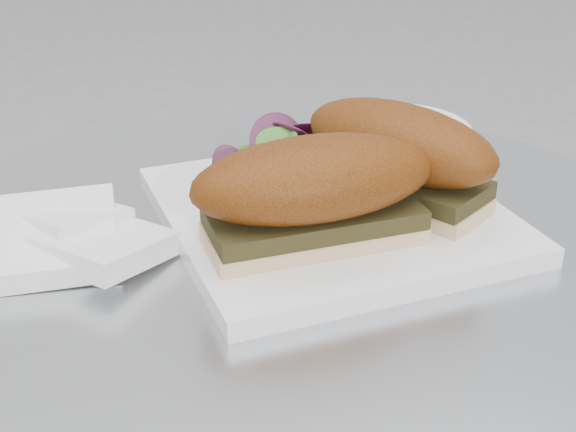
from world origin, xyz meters
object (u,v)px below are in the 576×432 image
plate (331,214)px  sandwich_left (315,190)px  sandwich_right (398,152)px  saucer (397,133)px

plate → sandwich_left: (-0.03, -0.05, 0.05)m
sandwich_left → sandwich_right: size_ratio=0.99×
sandwich_right → plate: bearing=-127.7°
plate → saucer: size_ratio=1.72×
sandwich_right → sandwich_left: bearing=-93.1°
plate → sandwich_right: bearing=-5.9°
sandwich_right → saucer: 0.19m
plate → sandwich_right: size_ratio=1.38×
plate → sandwich_right: (0.05, -0.01, 0.05)m
plate → sandwich_left: sandwich_left is taller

